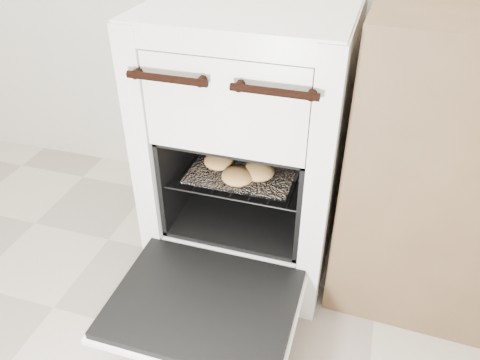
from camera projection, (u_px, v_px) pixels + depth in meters
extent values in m
cube|color=silver|center=(254.00, 141.00, 1.54)|extent=(0.57, 0.61, 0.88)
cylinder|color=black|center=(167.00, 79.00, 1.13)|extent=(0.21, 0.02, 0.02)
cylinder|color=black|center=(274.00, 92.00, 1.07)|extent=(0.21, 0.02, 0.02)
cube|color=black|center=(203.00, 303.00, 1.28)|extent=(0.50, 0.38, 0.02)
cube|color=silver|center=(204.00, 307.00, 1.29)|extent=(0.52, 0.40, 0.02)
cylinder|color=black|center=(188.00, 155.00, 1.56)|extent=(0.01, 0.40, 0.01)
cylinder|color=black|center=(310.00, 175.00, 1.46)|extent=(0.01, 0.40, 0.01)
cylinder|color=black|center=(228.00, 199.00, 1.35)|extent=(0.41, 0.01, 0.01)
cylinder|color=black|center=(262.00, 137.00, 1.66)|extent=(0.41, 0.01, 0.01)
cylinder|color=black|center=(197.00, 157.00, 1.55)|extent=(0.01, 0.38, 0.01)
cylinder|color=black|center=(213.00, 159.00, 1.53)|extent=(0.01, 0.38, 0.01)
cylinder|color=black|center=(230.00, 162.00, 1.52)|extent=(0.01, 0.38, 0.01)
cylinder|color=black|center=(247.00, 165.00, 1.51)|extent=(0.01, 0.38, 0.01)
cylinder|color=black|center=(264.00, 168.00, 1.49)|extent=(0.01, 0.38, 0.01)
cylinder|color=black|center=(282.00, 171.00, 1.48)|extent=(0.01, 0.38, 0.01)
cylinder|color=black|center=(300.00, 174.00, 1.46)|extent=(0.01, 0.38, 0.01)
cube|color=white|center=(245.00, 167.00, 1.49)|extent=(0.32, 0.29, 0.01)
ellipsoid|color=tan|center=(219.00, 161.00, 1.47)|extent=(0.13, 0.13, 0.04)
ellipsoid|color=tan|center=(219.00, 140.00, 1.58)|extent=(0.11, 0.11, 0.04)
ellipsoid|color=tan|center=(289.00, 150.00, 1.53)|extent=(0.11, 0.11, 0.04)
ellipsoid|color=tan|center=(238.00, 176.00, 1.40)|extent=(0.12, 0.12, 0.05)
ellipsoid|color=tan|center=(259.00, 171.00, 1.42)|extent=(0.12, 0.12, 0.05)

